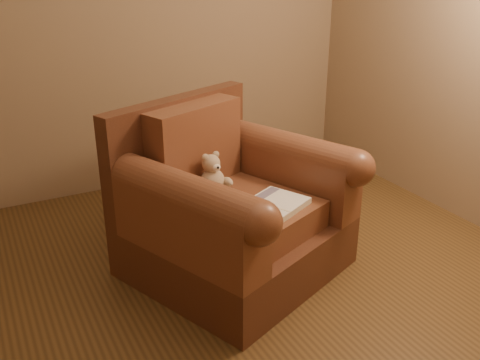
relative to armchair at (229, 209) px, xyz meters
name	(u,v)px	position (x,y,z in m)	size (l,w,h in m)	color
floor	(235,320)	(-0.22, -0.49, -0.38)	(4.00, 4.00, 0.00)	brown
armchair	(229,209)	(0.00, 0.00, 0.00)	(1.40, 1.37, 0.99)	#522C1B
teddy_bear	(214,178)	(-0.07, 0.07, 0.18)	(0.18, 0.21, 0.25)	tan
guidebook	(269,208)	(0.10, -0.29, 0.11)	(0.53, 0.45, 0.04)	beige
side_table	(282,193)	(0.52, 0.26, -0.11)	(0.37, 0.37, 0.51)	gold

